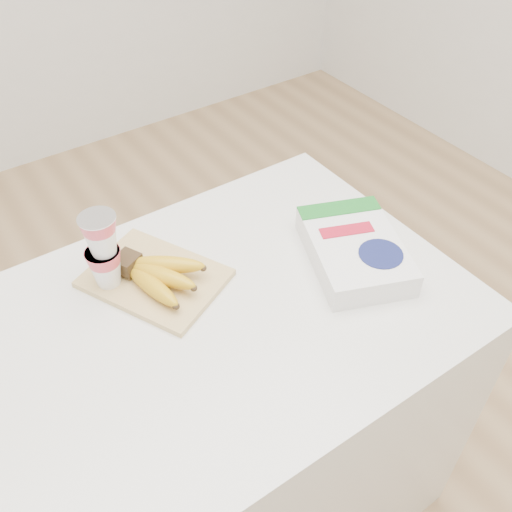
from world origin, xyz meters
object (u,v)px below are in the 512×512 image
at_px(bananas, 157,274).
at_px(table, 213,427).
at_px(cutting_board, 155,278).
at_px(yogurt_stack, 103,249).
at_px(cereal_box, 355,250).

bearing_deg(bananas, table, -76.30).
relative_size(table, cutting_board, 3.91).
bearing_deg(bananas, yogurt_stack, 144.43).
xyz_separation_m(bananas, cereal_box, (0.37, -0.16, -0.01)).
height_order(bananas, cereal_box, bananas).
bearing_deg(cereal_box, cutting_board, 175.78).
bearing_deg(bananas, cereal_box, -23.16).
bearing_deg(yogurt_stack, cutting_board, -23.42).
distance_m(cutting_board, cereal_box, 0.41).
distance_m(table, cereal_box, 0.54).
distance_m(table, cutting_board, 0.42).
height_order(table, yogurt_stack, yogurt_stack).
height_order(cutting_board, cereal_box, cereal_box).
bearing_deg(cutting_board, bananas, -124.06).
xyz_separation_m(cutting_board, yogurt_stack, (-0.08, 0.03, 0.10)).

